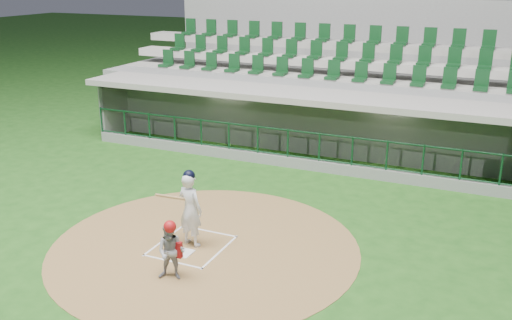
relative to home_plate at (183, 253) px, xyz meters
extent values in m
plane|color=#1D4D16|center=(0.00, 0.70, -0.02)|extent=(120.00, 120.00, 0.00)
cylinder|color=brown|center=(0.30, 0.50, -0.02)|extent=(7.20, 7.20, 0.01)
cube|color=silver|center=(0.00, 0.00, 0.00)|extent=(0.43, 0.43, 0.02)
cube|color=white|center=(-0.75, 0.40, 0.00)|extent=(0.05, 1.80, 0.01)
cube|color=white|center=(0.75, 0.40, 0.00)|extent=(0.05, 1.80, 0.01)
cube|color=white|center=(0.00, 1.25, 0.00)|extent=(1.55, 0.05, 0.01)
cube|color=white|center=(0.00, -0.45, 0.00)|extent=(1.55, 0.05, 0.01)
cube|color=slate|center=(0.00, 8.20, -0.57)|extent=(15.00, 3.00, 0.10)
cube|color=gray|center=(0.00, 9.80, 0.83)|extent=(15.00, 0.20, 2.70)
cube|color=#B9B5A4|center=(0.00, 9.68, 1.08)|extent=(13.50, 0.04, 0.90)
cube|color=slate|center=(-7.50, 8.20, 0.83)|extent=(0.20, 3.00, 2.70)
cube|color=gray|center=(0.00, 7.95, 2.28)|extent=(15.40, 3.50, 0.20)
cube|color=slate|center=(0.00, 6.65, 0.13)|extent=(15.00, 0.15, 0.40)
cube|color=black|center=(0.00, 6.65, 1.70)|extent=(15.00, 0.01, 0.95)
cube|color=brown|center=(0.00, 9.25, -0.30)|extent=(12.75, 0.40, 0.45)
cube|color=white|center=(-3.00, 8.20, 2.15)|extent=(1.30, 0.35, 0.04)
cube|color=white|center=(3.00, 8.20, 2.15)|extent=(1.30, 0.35, 0.04)
imported|color=#A21711|center=(-5.70, 8.84, 0.34)|extent=(1.19, 0.77, 1.73)
imported|color=maroon|center=(-2.99, 9.14, 0.27)|extent=(0.92, 0.39, 1.57)
imported|color=#AE121D|center=(1.66, 8.86, 0.34)|extent=(0.93, 0.70, 1.72)
imported|color=#AA121F|center=(5.12, 8.75, 0.27)|extent=(1.53, 0.96, 1.57)
cube|color=gray|center=(0.00, 11.45, 1.13)|extent=(17.00, 6.50, 2.50)
cube|color=gray|center=(0.00, 9.95, 2.28)|extent=(16.60, 0.95, 0.30)
cube|color=#A7A197|center=(0.00, 10.90, 2.83)|extent=(16.60, 0.95, 0.30)
cube|color=gray|center=(0.00, 11.85, 3.38)|extent=(16.60, 0.95, 0.30)
cube|color=slate|center=(0.00, 14.80, 2.50)|extent=(17.00, 0.25, 5.05)
imported|color=white|center=(-0.04, 0.47, 0.88)|extent=(0.72, 0.54, 1.77)
sphere|color=black|center=(-0.04, 0.47, 1.70)|extent=(0.28, 0.28, 0.28)
cylinder|color=tan|center=(-0.29, 0.22, 1.23)|extent=(0.58, 0.79, 0.39)
imported|color=gray|center=(0.38, -1.05, 0.61)|extent=(0.71, 0.62, 1.23)
sphere|color=#B41316|center=(0.38, -1.05, 1.17)|extent=(0.26, 0.26, 0.26)
cube|color=maroon|center=(0.38, -0.90, 0.60)|extent=(0.32, 0.10, 0.35)
camera|label=1|loc=(6.27, -9.97, 6.10)|focal=40.00mm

